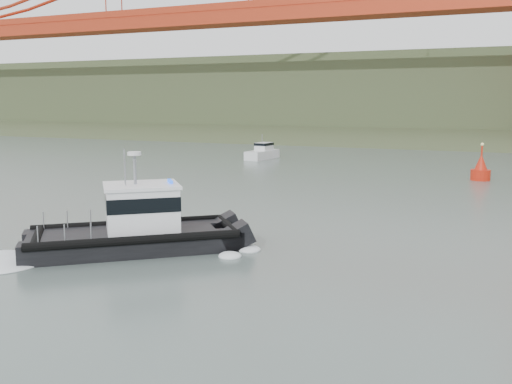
{
  "coord_description": "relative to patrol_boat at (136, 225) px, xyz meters",
  "views": [
    {
      "loc": [
        11.93,
        -19.71,
        7.6
      ],
      "look_at": [
        -1.05,
        9.84,
        2.4
      ],
      "focal_mm": 40.0,
      "sensor_mm": 36.0,
      "label": 1
    }
  ],
  "objects": [
    {
      "name": "headlands",
      "position": [
        5.15,
        121.6,
        5.74
      ],
      "size": [
        500.0,
        105.36,
        27.12
      ],
      "color": "#304125",
      "rests_on": "ground"
    },
    {
      "name": "nav_buoy",
      "position": [
        15.01,
        34.88,
        -0.31
      ],
      "size": [
        1.83,
        1.83,
        3.82
      ],
      "color": "red",
      "rests_on": "ground"
    },
    {
      "name": "ground",
      "position": [
        5.15,
        -3.9,
        -1.31
      ],
      "size": [
        400.0,
        400.0,
        0.0
      ],
      "primitive_type": "plane",
      "color": "#52625C",
      "rests_on": "ground"
    },
    {
      "name": "motorboat",
      "position": [
        -12.2,
        45.23,
        -0.48
      ],
      "size": [
        2.61,
        6.22,
        3.33
      ],
      "rotation": [
        0.0,
        0.0,
        -0.1
      ],
      "color": "silver",
      "rests_on": "ground"
    },
    {
      "name": "patrol_boat",
      "position": [
        0.0,
        0.0,
        0.0
      ],
      "size": [
        10.78,
        9.91,
        5.23
      ],
      "rotation": [
        0.0,
        0.0,
        -0.88
      ],
      "color": "black",
      "rests_on": "ground"
    }
  ]
}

